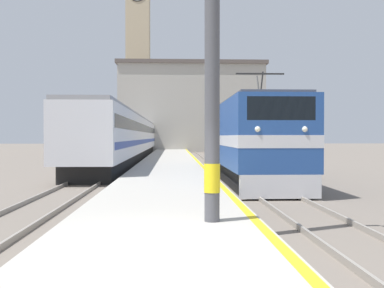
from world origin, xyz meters
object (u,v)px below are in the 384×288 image
Objects in this scene: locomotive_train at (245,141)px; catenary_mast at (216,30)px; clock_tower at (138,50)px; passenger_train at (133,137)px.

catenary_mast reaches higher than locomotive_train.
passenger_train is at bearing -86.59° from clock_tower.
catenary_mast is at bearing -82.25° from passenger_train.
clock_tower is (-9.28, 50.67, 14.23)m from locomotive_train.
clock_tower is (-6.55, 63.76, 11.82)m from catenary_mast.
catenary_mast is at bearing -101.78° from locomotive_train.
clock_tower reaches higher than locomotive_train.
passenger_train is at bearing 97.75° from catenary_mast.
locomotive_train is at bearing -79.62° from clock_tower.
locomotive_train is at bearing 78.22° from catenary_mast.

